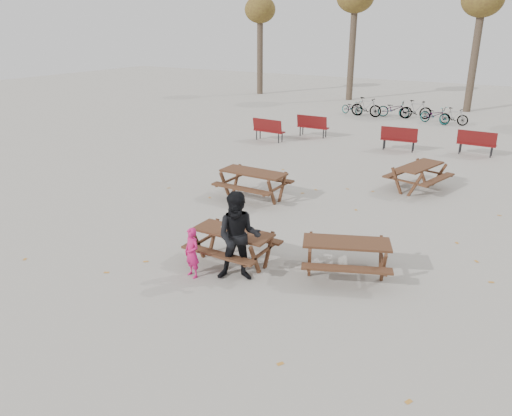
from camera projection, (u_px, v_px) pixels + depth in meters
The scene contains 14 objects.
ground at pixel (233, 262), 11.33m from camera, with size 80.00×80.00×0.00m, color gray.
main_picnic_table at pixel (233, 239), 11.13m from camera, with size 1.80×1.45×0.78m.
food_tray at pixel (242, 234), 10.87m from camera, with size 0.18×0.11×0.04m, color silver.
bread_roll at pixel (242, 232), 10.86m from camera, with size 0.14×0.06×0.05m, color tan.
soda_bottle at pixel (223, 229), 10.96m from camera, with size 0.07×0.07×0.17m.
child at pixel (192, 253), 10.53m from camera, with size 0.40×0.26×1.11m, color #C61862.
adult at pixel (239, 237), 10.28m from camera, with size 0.94×0.73×1.93m, color black.
picnic_table_east at pixel (346, 258), 10.64m from camera, with size 1.83×1.47×0.79m, color #362313, non-canonical shape.
picnic_table_north at pixel (253, 185), 15.32m from camera, with size 2.01×1.62×0.87m, color #362313, non-canonical shape.
picnic_table_far at pixel (418, 177), 16.14m from camera, with size 1.91×1.54×0.82m, color #362313, non-canonical shape.
park_bench_row at pixel (360, 134), 21.97m from camera, with size 10.15×2.58×1.03m.
bicycle_row at pixel (401, 110), 28.03m from camera, with size 7.34×1.98×1.08m.
tree_row at pixel (482, 3), 28.97m from camera, with size 32.17×3.52×8.26m.
fallen_leaves at pixel (302, 230), 13.10m from camera, with size 11.00×11.00×0.01m, color #BC7B2D, non-canonical shape.
Camera 1 is at (5.67, -8.48, 5.12)m, focal length 35.00 mm.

